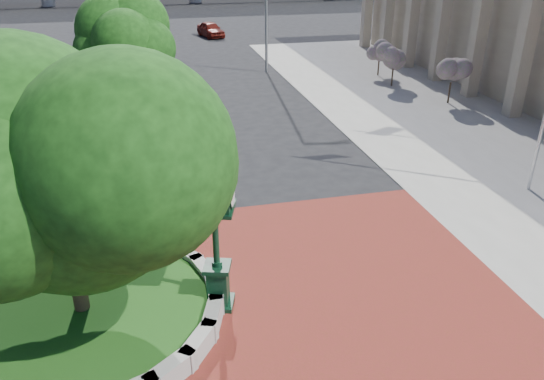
% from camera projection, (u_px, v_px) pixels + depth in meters
% --- Properties ---
extents(ground, '(200.00, 200.00, 0.00)m').
position_uv_depth(ground, '(282.00, 292.00, 14.08)').
color(ground, black).
rests_on(ground, ground).
extents(plaza, '(12.00, 12.00, 0.04)m').
position_uv_depth(plaza, '(292.00, 315.00, 13.19)').
color(plaza, maroon).
rests_on(plaza, ground).
extents(planter_wall, '(2.96, 6.77, 0.54)m').
position_uv_depth(planter_wall, '(178.00, 298.00, 13.39)').
color(planter_wall, '#9E9B93').
rests_on(planter_wall, ground).
extents(grass_bed, '(6.10, 6.10, 0.40)m').
position_uv_depth(grass_bed, '(84.00, 314.00, 12.95)').
color(grass_bed, '#1C4714').
rests_on(grass_bed, ground).
extents(tree_planter, '(5.20, 5.20, 6.33)m').
position_uv_depth(tree_planter, '(59.00, 183.00, 11.42)').
color(tree_planter, '#38281C').
rests_on(tree_planter, ground).
extents(tree_street, '(4.40, 4.40, 5.45)m').
position_uv_depth(tree_street, '(123.00, 49.00, 27.64)').
color(tree_street, '#38281C').
rests_on(tree_street, ground).
extents(post_clock, '(1.09, 1.09, 4.37)m').
position_uv_depth(post_clock, '(215.00, 223.00, 12.53)').
color(post_clock, black).
rests_on(post_clock, ground).
extents(parked_car, '(2.53, 4.30, 1.37)m').
position_uv_depth(parked_car, '(211.00, 29.00, 49.73)').
color(parked_car, '#58120C').
rests_on(parked_car, ground).
extents(shrub_near, '(1.20, 1.20, 2.20)m').
position_uv_depth(shrub_near, '(452.00, 76.00, 29.33)').
color(shrub_near, '#38281C').
rests_on(shrub_near, ground).
extents(shrub_mid, '(1.20, 1.20, 2.20)m').
position_uv_depth(shrub_mid, '(394.00, 61.00, 32.74)').
color(shrub_mid, '#38281C').
rests_on(shrub_mid, ground).
extents(shrub_far, '(1.20, 1.20, 2.20)m').
position_uv_depth(shrub_far, '(380.00, 52.00, 35.33)').
color(shrub_far, '#38281C').
rests_on(shrub_far, ground).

